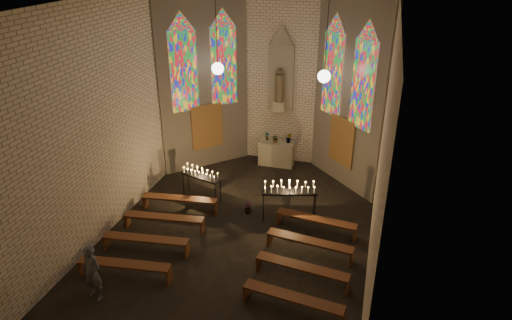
# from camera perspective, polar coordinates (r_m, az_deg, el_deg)

# --- Properties ---
(floor) EXTENTS (12.00, 12.00, 0.00)m
(floor) POSITION_cam_1_polar(r_m,az_deg,el_deg) (14.28, -2.67, -9.94)
(floor) COLOR black
(floor) RESTS_ON ground
(room) EXTENTS (8.22, 12.43, 7.00)m
(room) POSITION_cam_1_polar(r_m,az_deg,el_deg) (15.52, 0.98, 8.50)
(room) COLOR beige
(room) RESTS_ON ground
(altar) EXTENTS (1.40, 0.60, 1.00)m
(altar) POSITION_cam_1_polar(r_m,az_deg,el_deg) (18.57, 2.56, 0.84)
(altar) COLOR beige
(altar) RESTS_ON ground
(flower_vase_left) EXTENTS (0.19, 0.15, 0.34)m
(flower_vase_left) POSITION_cam_1_polar(r_m,az_deg,el_deg) (18.48, 1.39, 2.99)
(flower_vase_left) COLOR #4C723F
(flower_vase_left) RESTS_ON altar
(flower_vase_center) EXTENTS (0.35, 0.31, 0.34)m
(flower_vase_center) POSITION_cam_1_polar(r_m,az_deg,el_deg) (18.26, 2.46, 2.70)
(flower_vase_center) COLOR #4C723F
(flower_vase_center) RESTS_ON altar
(flower_vase_right) EXTENTS (0.26, 0.23, 0.42)m
(flower_vase_right) POSITION_cam_1_polar(r_m,az_deg,el_deg) (18.24, 4.14, 2.76)
(flower_vase_right) COLOR #4C723F
(flower_vase_right) RESTS_ON altar
(aisle_flower_pot) EXTENTS (0.29, 0.29, 0.41)m
(aisle_flower_pot) POSITION_cam_1_polar(r_m,az_deg,el_deg) (15.42, -1.02, -6.00)
(aisle_flower_pot) COLOR #4C723F
(aisle_flower_pot) RESTS_ON ground
(votive_stand_left) EXTENTS (1.58, 0.80, 1.13)m
(votive_stand_left) POSITION_cam_1_polar(r_m,az_deg,el_deg) (16.00, -6.92, -1.80)
(votive_stand_left) COLOR black
(votive_stand_left) RESTS_ON ground
(votive_stand_right) EXTENTS (1.83, 0.88, 1.31)m
(votive_stand_right) POSITION_cam_1_polar(r_m,az_deg,el_deg) (14.69, 4.20, -3.66)
(votive_stand_right) COLOR black
(votive_stand_right) RESTS_ON ground
(pew_left_0) EXTENTS (2.58, 0.66, 0.49)m
(pew_left_0) POSITION_cam_1_polar(r_m,az_deg,el_deg) (15.70, -9.49, -4.94)
(pew_left_0) COLOR #592E19
(pew_left_0) RESTS_ON ground
(pew_right_0) EXTENTS (2.58, 0.66, 0.49)m
(pew_right_0) POSITION_cam_1_polar(r_m,az_deg,el_deg) (14.54, 7.54, -7.52)
(pew_right_0) COLOR #592E19
(pew_right_0) RESTS_ON ground
(pew_left_1) EXTENTS (2.58, 0.66, 0.49)m
(pew_left_1) POSITION_cam_1_polar(r_m,az_deg,el_deg) (14.80, -11.42, -7.20)
(pew_left_1) COLOR #592E19
(pew_left_1) RESTS_ON ground
(pew_right_1) EXTENTS (2.58, 0.66, 0.49)m
(pew_right_1) POSITION_cam_1_polar(r_m,az_deg,el_deg) (13.56, 6.73, -10.22)
(pew_right_1) COLOR #592E19
(pew_right_1) RESTS_ON ground
(pew_left_2) EXTENTS (2.58, 0.66, 0.49)m
(pew_left_2) POSITION_cam_1_polar(r_m,az_deg,el_deg) (13.94, -13.61, -9.74)
(pew_left_2) COLOR #592E19
(pew_left_2) RESTS_ON ground
(pew_right_2) EXTENTS (2.58, 0.66, 0.49)m
(pew_right_2) POSITION_cam_1_polar(r_m,az_deg,el_deg) (12.62, 5.79, -13.33)
(pew_right_2) COLOR #592E19
(pew_right_2) RESTS_ON ground
(pew_left_3) EXTENTS (2.58, 0.66, 0.49)m
(pew_left_3) POSITION_cam_1_polar(r_m,az_deg,el_deg) (13.13, -16.12, -12.58)
(pew_left_3) COLOR #592E19
(pew_left_3) RESTS_ON ground
(pew_right_3) EXTENTS (2.58, 0.66, 0.49)m
(pew_right_3) POSITION_cam_1_polar(r_m,az_deg,el_deg) (11.72, 4.66, -16.93)
(pew_right_3) COLOR #592E19
(pew_right_3) RESTS_ON ground
(visitor) EXTENTS (0.64, 0.49, 1.58)m
(visitor) POSITION_cam_1_polar(r_m,az_deg,el_deg) (12.51, -19.80, -13.12)
(visitor) COLOR #555560
(visitor) RESTS_ON ground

